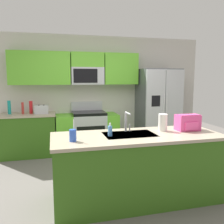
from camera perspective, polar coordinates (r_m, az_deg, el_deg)
The scene contains 15 objects.
ground_plane at distance 3.91m, azimuth 1.80°, elevation -16.67°, with size 9.00×9.00×0.00m, color #66605B.
kitchen_wall_unit at distance 5.57m, azimuth -5.47°, elevation 6.33°, with size 5.20×0.43×2.60m.
back_counter at distance 5.37m, azimuth -19.34°, elevation -5.15°, with size 1.14×0.63×0.90m.
range_oven at distance 5.40m, azimuth -5.93°, elevation -4.75°, with size 1.36×0.61×1.10m.
refrigerator at distance 5.73m, azimuth 10.90°, elevation 0.77°, with size 0.90×0.76×1.85m.
island_counter at distance 3.31m, azimuth 6.03°, elevation -12.94°, with size 2.24×0.85×0.90m.
toaster at distance 5.21m, azimuth -16.52°, elevation 0.60°, with size 0.28×0.16×0.18m.
pepper_mill at distance 5.29m, azimuth -20.57°, elevation 0.86°, with size 0.05×0.05×0.24m, color #B2332D.
bottle_red at distance 5.30m, azimuth -18.80°, elevation 1.08°, with size 0.07×0.07×0.26m, color red.
bottle_teal at distance 5.37m, azimuth -23.35°, elevation 1.02°, with size 0.07×0.07×0.28m, color teal.
sink_faucet at distance 3.29m, azimuth 3.51°, elevation -1.91°, with size 0.08×0.21×0.28m.
drink_cup_blue at distance 2.85m, azimuth -9.35°, elevation -5.52°, with size 0.08×0.08×0.26m.
soap_dispenser at distance 3.07m, azimuth -0.47°, elevation -4.50°, with size 0.06×0.06×0.17m.
paper_towel_roll at distance 3.43m, azimuth 12.05°, elevation -2.47°, with size 0.12×0.12×0.24m, color white.
backpack at distance 3.56m, azimuth 17.66°, elevation -2.34°, with size 0.32×0.22×0.23m.
Camera 1 is at (-0.98, -3.42, 1.63)m, focal length 38.25 mm.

